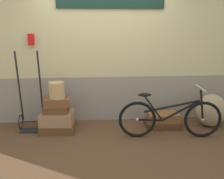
{
  "coord_description": "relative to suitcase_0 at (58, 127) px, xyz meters",
  "views": [
    {
      "loc": [
        -0.23,
        -4.02,
        1.83
      ],
      "look_at": [
        0.11,
        0.18,
        0.77
      ],
      "focal_mm": 40.48,
      "sensor_mm": 36.0,
      "label": 1
    }
  ],
  "objects": [
    {
      "name": "station_building",
      "position": [
        0.86,
        0.56,
        1.43
      ],
      "size": [
        7.18,
        0.74,
        2.98
      ],
      "color": "gray",
      "rests_on": "ground"
    },
    {
      "name": "ground",
      "position": [
        0.85,
        -0.29,
        -0.1
      ],
      "size": [
        9.18,
        5.2,
        0.06
      ],
      "primitive_type": "cube",
      "color": "#513823"
    },
    {
      "name": "bicycle",
      "position": [
        1.91,
        -0.43,
        0.27
      ],
      "size": [
        1.72,
        0.46,
        0.87
      ],
      "color": "black",
      "rests_on": "ground"
    },
    {
      "name": "suitcase_2",
      "position": [
        -0.01,
        -0.02,
        0.34
      ],
      "size": [
        0.44,
        0.35,
        0.12
      ],
      "primitive_type": "cube",
      "rotation": [
        0.0,
        0.0,
        -0.07
      ],
      "color": "brown",
      "rests_on": "suitcase_1"
    },
    {
      "name": "suitcase_0",
      "position": [
        0.0,
        0.0,
        0.0
      ],
      "size": [
        0.62,
        0.52,
        0.13
      ],
      "primitive_type": "cube",
      "rotation": [
        0.0,
        0.0,
        -0.04
      ],
      "color": "brown",
      "rests_on": "ground"
    },
    {
      "name": "suitcase_1",
      "position": [
        -0.01,
        0.0,
        0.18
      ],
      "size": [
        0.6,
        0.49,
        0.22
      ],
      "primitive_type": "cube",
      "rotation": [
        0.0,
        0.0,
        -0.09
      ],
      "color": "#937051",
      "rests_on": "suitcase_0"
    },
    {
      "name": "luggage_trolley",
      "position": [
        -0.47,
        0.11,
        0.28
      ],
      "size": [
        0.45,
        0.36,
        1.43
      ],
      "color": "black",
      "rests_on": "ground"
    },
    {
      "name": "suitcase_5",
      "position": [
        1.93,
        -0.01,
        0.13
      ],
      "size": [
        0.57,
        0.36,
        0.15
      ],
      "primitive_type": "cube",
      "rotation": [
        0.0,
        0.0,
        -0.02
      ],
      "color": "brown",
      "rests_on": "suitcase_4"
    },
    {
      "name": "suitcase_3",
      "position": [
        0.0,
        -0.0,
        0.47
      ],
      "size": [
        0.49,
        0.39,
        0.15
      ],
      "primitive_type": "cube",
      "rotation": [
        0.0,
        0.0,
        0.1
      ],
      "color": "brown",
      "rests_on": "suitcase_2"
    },
    {
      "name": "burlap_sack",
      "position": [
        2.82,
        -0.02,
        0.24
      ],
      "size": [
        0.56,
        0.47,
        0.62
      ],
      "primitive_type": "ellipsoid",
      "color": "#9E8966",
      "rests_on": "ground"
    },
    {
      "name": "wicker_basket",
      "position": [
        0.01,
        -0.01,
        0.69
      ],
      "size": [
        0.27,
        0.27,
        0.28
      ],
      "primitive_type": "cylinder",
      "color": "tan",
      "rests_on": "suitcase_3"
    },
    {
      "name": "suitcase_4",
      "position": [
        1.93,
        0.01,
        -0.01
      ],
      "size": [
        0.67,
        0.41,
        0.12
      ],
      "primitive_type": "cube",
      "rotation": [
        0.0,
        0.0,
        -0.02
      ],
      "color": "#4C2D19",
      "rests_on": "ground"
    }
  ]
}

